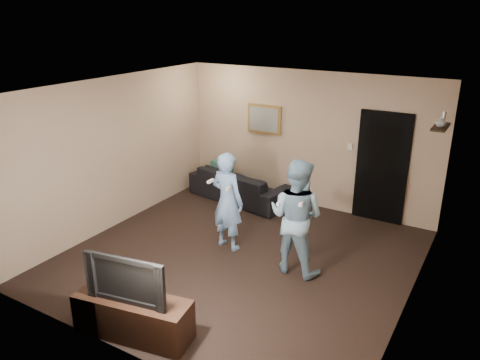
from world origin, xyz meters
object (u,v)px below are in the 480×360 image
Objects in this scene: television at (130,277)px; wii_player_right at (296,217)px; wii_player_left at (227,201)px; sofa at (240,185)px; tv_console at (133,317)px.

wii_player_right reaches higher than television.
television is 2.53m from wii_player_right.
sofa is at bearing 114.86° from wii_player_left.
sofa is 2.88m from wii_player_right.
wii_player_right is at bearing 56.52° from television.
television is (0.00, 0.00, 0.54)m from tv_console.
sofa is 1.24× the size of wii_player_right.
wii_player_left is 0.94× the size of wii_player_right.
sofa reaches higher than tv_console.
wii_player_left reaches higher than tv_console.
wii_player_right is (1.00, 2.32, 0.60)m from tv_console.
wii_player_left is (0.85, -1.84, 0.49)m from sofa.
sofa is 2.08m from wii_player_left.
sofa is 1.52× the size of tv_console.
tv_console is 1.38× the size of television.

